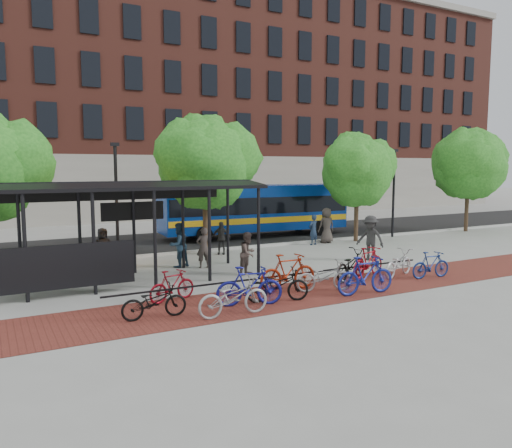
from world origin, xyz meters
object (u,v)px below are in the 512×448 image
tree_c (358,168)px  bike_4 (277,285)px  bike_7 (365,275)px  pedestrian_4 (221,238)px  pedestrian_9 (370,238)px  bike_2 (233,297)px  bus (255,207)px  lamp_post_right (394,190)px  lamp_post_left (116,198)px  bike_0 (154,302)px  bike_1 (172,286)px  pedestrian_0 (103,248)px  bike_9 (368,262)px  bike_3 (249,286)px  tree_b (206,159)px  bike_8 (351,265)px  bike_6 (324,276)px  bus_shelter (111,198)px  bike_5 (288,272)px  pedestrian_2 (179,245)px  pedestrian_7 (313,230)px  pedestrian_8 (248,253)px  bike_10 (398,263)px  bike_11 (431,265)px  tree_d (469,161)px  pedestrian_1 (204,248)px

tree_c → bike_4: size_ratio=3.04×
bike_7 → pedestrian_4: pedestrian_4 is taller
pedestrian_9 → bike_7: bearing=-64.8°
bike_2 → bus: bearing=-30.0°
bike_7 → lamp_post_right: bearing=-41.9°
lamp_post_left → bike_0: (-1.11, -8.90, -2.28)m
bike_1 → bike_7: bearing=-126.6°
lamp_post_left → bike_7: lamp_post_left is taller
bike_4 → pedestrian_0: pedestrian_0 is taller
bike_9 → bike_3: bearing=87.2°
tree_b → bus: tree_b is taller
bike_3 → bike_9: 5.84m
bike_8 → bike_9: (0.87, 0.08, 0.01)m
bike_4 → bike_6: size_ratio=1.02×
bike_1 → bus_shelter: bearing=1.3°
bike_4 → bike_5: bearing=-28.7°
pedestrian_2 → pedestrian_9: pedestrian_9 is taller
lamp_post_left → bus: lamp_post_left is taller
bike_4 → pedestrian_4: bearing=3.4°
tree_b → pedestrian_7: bearing=-0.4°
bus → bike_7: size_ratio=5.43×
bike_4 → pedestrian_8: pedestrian_8 is taller
tree_c → bike_4: bearing=-139.9°
bike_10 → pedestrian_8: (-4.74, 3.07, 0.30)m
lamp_post_left → bike_4: bearing=-73.3°
bike_11 → pedestrian_8: 6.80m
lamp_post_left → bike_1: 7.78m
bus_shelter → tree_b: bearing=36.2°
bike_4 → pedestrian_7: bearing=-23.9°
tree_d → pedestrian_9: tree_d is taller
pedestrian_0 → pedestrian_1: size_ratio=0.98×
bike_0 → bus: bearing=-35.8°
bike_11 → pedestrian_1: size_ratio=1.00×
pedestrian_2 → pedestrian_9: (7.91, -2.60, 0.08)m
bike_5 → bike_8: bearing=-83.1°
bike_9 → bike_11: 2.29m
tree_d → pedestrian_7: tree_d is taller
bus → bike_4: bus is taller
bike_10 → bike_2: bearing=81.6°
bike_0 → pedestrian_9: bearing=-68.6°
tree_b → bike_0: size_ratio=3.63×
tree_b → bike_3: (-2.36, -8.76, -3.86)m
bus → pedestrian_7: 4.53m
bike_8 → bike_9: bearing=-109.9°
bike_8 → bike_10: size_ratio=1.10×
bike_0 → bike_10: 9.62m
bus_shelter → bike_6: bus_shelter is taller
tree_b → bike_0: bearing=-121.0°
bike_0 → pedestrian_4: size_ratio=1.15×
bike_6 → bike_11: bike_6 is taller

